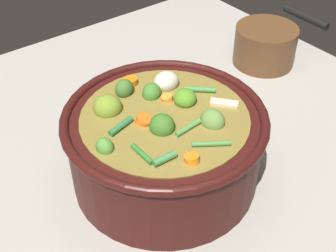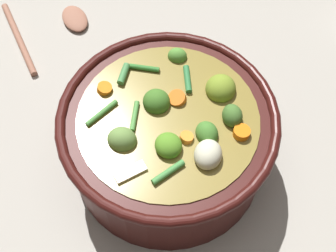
{
  "view_description": "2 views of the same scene",
  "coord_description": "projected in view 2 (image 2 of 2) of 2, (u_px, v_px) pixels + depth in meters",
  "views": [
    {
      "loc": [
        0.42,
        -0.32,
        0.55
      ],
      "look_at": [
        -0.0,
        0.01,
        0.1
      ],
      "focal_mm": 48.24,
      "sensor_mm": 36.0,
      "label": 1
    },
    {
      "loc": [
        -0.06,
        0.33,
        0.67
      ],
      "look_at": [
        -0.0,
        0.0,
        0.11
      ],
      "focal_mm": 49.01,
      "sensor_mm": 36.0,
      "label": 2
    }
  ],
  "objects": [
    {
      "name": "ground_plane",
      "position": [
        168.0,
        159.0,
        0.75
      ],
      "size": [
        1.1,
        1.1,
        0.0
      ],
      "primitive_type": "plane",
      "color": "#9E998E"
    },
    {
      "name": "cooking_pot",
      "position": [
        168.0,
        138.0,
        0.69
      ],
      "size": [
        0.32,
        0.32,
        0.15
      ],
      "color": "#38110F",
      "rests_on": "ground_plane"
    },
    {
      "name": "wooden_spoon",
      "position": [
        53.0,
        26.0,
        0.89
      ],
      "size": [
        0.19,
        0.19,
        0.01
      ],
      "color": "#945F4A",
      "rests_on": "ground_plane"
    }
  ]
}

